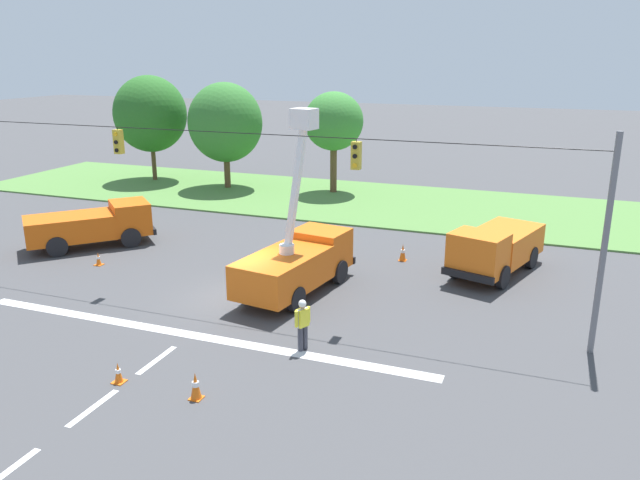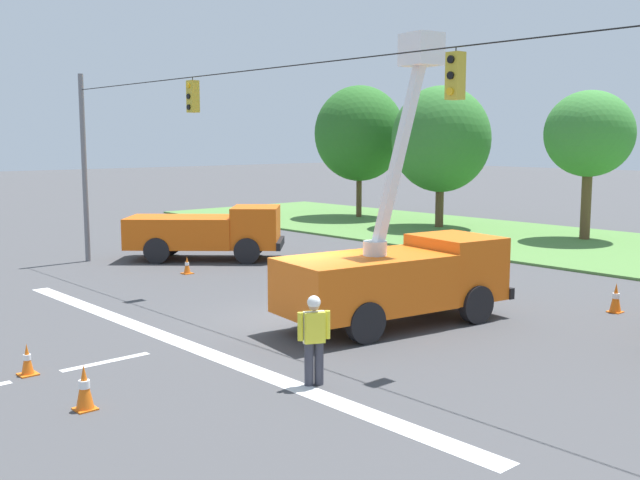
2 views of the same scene
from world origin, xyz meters
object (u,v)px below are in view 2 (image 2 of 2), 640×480
object	(u,v)px
road_worker	(314,335)
utility_truck_bucket_lift	(398,271)
tree_centre	(589,134)
traffic_cone_mid_right	(616,298)
tree_west	(441,139)
traffic_cone_near_bucket	(187,265)
traffic_cone_foreground_left	(84,387)
traffic_cone_foreground_right	(27,360)
tree_far_west	(359,134)
utility_truck_support_far	(209,231)

from	to	relation	value
road_worker	utility_truck_bucket_lift	bearing A→B (deg)	114.63
tree_centre	utility_truck_bucket_lift	bearing A→B (deg)	-74.96
road_worker	tree_centre	bearing A→B (deg)	107.14
traffic_cone_mid_right	road_worker	bearing A→B (deg)	-95.11
tree_west	traffic_cone_near_bucket	distance (m)	18.03
traffic_cone_foreground_left	traffic_cone_foreground_right	size ratio (longest dim) A/B	1.26
tree_west	tree_far_west	bearing A→B (deg)	175.55
tree_west	utility_truck_bucket_lift	xyz separation A→B (m)	(12.61, -17.07, -3.35)
tree_far_west	traffic_cone_foreground_right	xyz separation A→B (m)	(17.11, -26.33, -4.76)
road_worker	traffic_cone_foreground_right	world-z (taller)	road_worker
tree_west	utility_truck_bucket_lift	world-z (taller)	tree_west
traffic_cone_near_bucket	traffic_cone_mid_right	bearing A→B (deg)	23.37
utility_truck_support_far	traffic_cone_foreground_left	size ratio (longest dim) A/B	7.33
traffic_cone_foreground_left	traffic_cone_near_bucket	xyz separation A→B (m)	(-10.42, 8.53, -0.11)
tree_far_west	tree_west	xyz separation A→B (m)	(6.61, -0.51, -0.34)
utility_truck_bucket_lift	traffic_cone_foreground_left	xyz separation A→B (m)	(0.54, -8.73, -0.97)
utility_truck_bucket_lift	traffic_cone_mid_right	xyz separation A→B (m)	(3.13, 5.43, -0.97)
tree_centre	utility_truck_bucket_lift	world-z (taller)	utility_truck_bucket_lift
utility_truck_bucket_lift	utility_truck_support_far	bearing A→B (deg)	169.74
traffic_cone_foreground_left	traffic_cone_foreground_right	world-z (taller)	traffic_cone_foreground_left
traffic_cone_mid_right	utility_truck_support_far	bearing A→B (deg)	-168.03
tree_far_west	road_worker	xyz separation A→B (m)	(21.43, -22.40, -4.07)
utility_truck_support_far	traffic_cone_foreground_right	size ratio (longest dim) A/B	9.26
tree_far_west	tree_centre	xyz separation A→B (m)	(14.29, 0.73, -0.11)
utility_truck_bucket_lift	traffic_cone_foreground_right	bearing A→B (deg)	-103.53
utility_truck_bucket_lift	traffic_cone_mid_right	size ratio (longest dim) A/B	8.99
traffic_cone_foreground_right	traffic_cone_near_bucket	size ratio (longest dim) A/B	1.04
traffic_cone_foreground_left	traffic_cone_mid_right	world-z (taller)	traffic_cone_foreground_left
traffic_cone_mid_right	traffic_cone_foreground_right	bearing A→B (deg)	-110.26
tree_centre	traffic_cone_near_bucket	bearing A→B (deg)	-105.01
tree_far_west	traffic_cone_foreground_right	distance (m)	31.76
utility_truck_support_far	traffic_cone_near_bucket	size ratio (longest dim) A/B	9.66
utility_truck_support_far	traffic_cone_near_bucket	xyz separation A→B (m)	(2.23, -2.39, -0.83)
utility_truck_support_far	traffic_cone_foreground_left	bearing A→B (deg)	-40.79
tree_far_west	utility_truck_support_far	world-z (taller)	tree_far_west
tree_centre	utility_truck_support_far	size ratio (longest dim) A/B	1.16
tree_far_west	traffic_cone_near_bucket	distance (m)	20.64
tree_centre	road_worker	size ratio (longest dim) A/B	3.94
traffic_cone_foreground_right	utility_truck_support_far	bearing A→B (deg)	132.47
traffic_cone_mid_right	traffic_cone_near_bucket	xyz separation A→B (m)	(-13.01, -5.62, -0.11)
traffic_cone_foreground_left	traffic_cone_foreground_right	xyz separation A→B (m)	(-2.64, -0.02, -0.10)
tree_west	traffic_cone_foreground_left	distance (m)	29.27
traffic_cone_foreground_right	traffic_cone_near_bucket	distance (m)	11.56
utility_truck_bucket_lift	traffic_cone_foreground_right	xyz separation A→B (m)	(-2.10, -8.75, -1.07)
tree_centre	traffic_cone_mid_right	bearing A→B (deg)	-58.01
tree_west	traffic_cone_mid_right	world-z (taller)	tree_west
traffic_cone_foreground_right	traffic_cone_mid_right	distance (m)	15.11
traffic_cone_foreground_left	utility_truck_support_far	bearing A→B (deg)	139.21
tree_far_west	tree_centre	distance (m)	14.31
traffic_cone_foreground_left	tree_centre	bearing A→B (deg)	101.42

